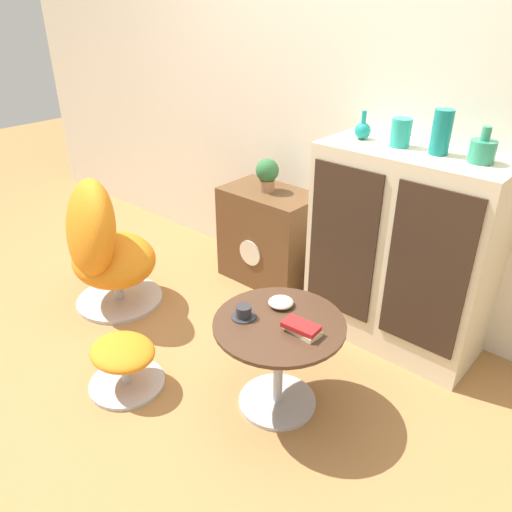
{
  "coord_description": "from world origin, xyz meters",
  "views": [
    {
      "loc": [
        1.58,
        -1.19,
        1.77
      ],
      "look_at": [
        0.07,
        0.53,
        0.55
      ],
      "focal_mm": 35.0,
      "sensor_mm": 36.0,
      "label": 1
    }
  ],
  "objects_px": {
    "coffee_table": "(279,350)",
    "bowl": "(281,302)",
    "vase_inner_right": "(441,132)",
    "potted_plant": "(267,173)",
    "tv_console": "(269,236)",
    "ottoman": "(124,359)",
    "vase_leftmost": "(363,130)",
    "egg_chair": "(103,246)",
    "vase_rightmost": "(483,150)",
    "teacup": "(244,313)",
    "book_stack": "(302,328)",
    "sideboard": "(401,251)",
    "vase_inner_left": "(401,133)"
  },
  "relations": [
    {
      "from": "vase_inner_right",
      "to": "book_stack",
      "type": "xyz_separation_m",
      "value": [
        -0.13,
        -0.85,
        -0.7
      ]
    },
    {
      "from": "sideboard",
      "to": "coffee_table",
      "type": "height_order",
      "value": "sideboard"
    },
    {
      "from": "tv_console",
      "to": "ottoman",
      "type": "height_order",
      "value": "tv_console"
    },
    {
      "from": "tv_console",
      "to": "vase_leftmost",
      "type": "bearing_deg",
      "value": -3.04
    },
    {
      "from": "potted_plant",
      "to": "book_stack",
      "type": "xyz_separation_m",
      "value": [
        0.94,
        -0.88,
        -0.26
      ]
    },
    {
      "from": "egg_chair",
      "to": "vase_rightmost",
      "type": "distance_m",
      "value": 2.13
    },
    {
      "from": "coffee_table",
      "to": "vase_inner_left",
      "type": "xyz_separation_m",
      "value": [
        0.05,
        0.85,
        0.84
      ]
    },
    {
      "from": "vase_inner_left",
      "to": "potted_plant",
      "type": "height_order",
      "value": "vase_inner_left"
    },
    {
      "from": "ottoman",
      "to": "bowl",
      "type": "xyz_separation_m",
      "value": [
        0.57,
        0.51,
        0.33
      ]
    },
    {
      "from": "teacup",
      "to": "ottoman",
      "type": "bearing_deg",
      "value": -146.8
    },
    {
      "from": "egg_chair",
      "to": "vase_leftmost",
      "type": "relative_size",
      "value": 5.9
    },
    {
      "from": "egg_chair",
      "to": "vase_rightmost",
      "type": "height_order",
      "value": "vase_rightmost"
    },
    {
      "from": "tv_console",
      "to": "vase_inner_left",
      "type": "distance_m",
      "value": 1.2
    },
    {
      "from": "egg_chair",
      "to": "potted_plant",
      "type": "distance_m",
      "value": 1.11
    },
    {
      "from": "vase_leftmost",
      "to": "vase_inner_right",
      "type": "bearing_deg",
      "value": 0.0
    },
    {
      "from": "ottoman",
      "to": "potted_plant",
      "type": "bearing_deg",
      "value": 97.54
    },
    {
      "from": "vase_leftmost",
      "to": "coffee_table",
      "type": "bearing_deg",
      "value": -79.36
    },
    {
      "from": "vase_inner_left",
      "to": "vase_rightmost",
      "type": "xyz_separation_m",
      "value": [
        0.39,
        0.0,
        -0.01
      ]
    },
    {
      "from": "sideboard",
      "to": "teacup",
      "type": "xyz_separation_m",
      "value": [
        -0.29,
        -0.92,
        -0.05
      ]
    },
    {
      "from": "coffee_table",
      "to": "bowl",
      "type": "height_order",
      "value": "bowl"
    },
    {
      "from": "tv_console",
      "to": "ottoman",
      "type": "xyz_separation_m",
      "value": [
        0.15,
        -1.29,
        -0.16
      ]
    },
    {
      "from": "vase_inner_left",
      "to": "potted_plant",
      "type": "distance_m",
      "value": 0.96
    },
    {
      "from": "ottoman",
      "to": "coffee_table",
      "type": "distance_m",
      "value": 0.78
    },
    {
      "from": "ottoman",
      "to": "vase_inner_right",
      "type": "distance_m",
      "value": 1.86
    },
    {
      "from": "egg_chair",
      "to": "bowl",
      "type": "distance_m",
      "value": 1.28
    },
    {
      "from": "potted_plant",
      "to": "teacup",
      "type": "distance_m",
      "value": 1.2
    },
    {
      "from": "teacup",
      "to": "vase_leftmost",
      "type": "bearing_deg",
      "value": 90.93
    },
    {
      "from": "tv_console",
      "to": "teacup",
      "type": "xyz_separation_m",
      "value": [
        0.66,
        -0.96,
        0.18
      ]
    },
    {
      "from": "vase_inner_right",
      "to": "potted_plant",
      "type": "height_order",
      "value": "vase_inner_right"
    },
    {
      "from": "coffee_table",
      "to": "bowl",
      "type": "distance_m",
      "value": 0.22
    },
    {
      "from": "tv_console",
      "to": "teacup",
      "type": "height_order",
      "value": "tv_console"
    },
    {
      "from": "vase_inner_right",
      "to": "teacup",
      "type": "distance_m",
      "value": 1.22
    },
    {
      "from": "coffee_table",
      "to": "vase_leftmost",
      "type": "bearing_deg",
      "value": 100.64
    },
    {
      "from": "sideboard",
      "to": "ottoman",
      "type": "bearing_deg",
      "value": -122.42
    },
    {
      "from": "teacup",
      "to": "book_stack",
      "type": "height_order",
      "value": "teacup"
    },
    {
      "from": "coffee_table",
      "to": "vase_leftmost",
      "type": "distance_m",
      "value": 1.19
    },
    {
      "from": "potted_plant",
      "to": "teacup",
      "type": "bearing_deg",
      "value": -54.82
    },
    {
      "from": "tv_console",
      "to": "book_stack",
      "type": "bearing_deg",
      "value": -43.75
    },
    {
      "from": "tv_console",
      "to": "teacup",
      "type": "distance_m",
      "value": 1.18
    },
    {
      "from": "vase_inner_right",
      "to": "bowl",
      "type": "bearing_deg",
      "value": -113.56
    },
    {
      "from": "ottoman",
      "to": "bowl",
      "type": "distance_m",
      "value": 0.84
    },
    {
      "from": "vase_rightmost",
      "to": "vase_inner_left",
      "type": "bearing_deg",
      "value": 180.0
    },
    {
      "from": "sideboard",
      "to": "egg_chair",
      "type": "relative_size",
      "value": 1.28
    },
    {
      "from": "potted_plant",
      "to": "bowl",
      "type": "relative_size",
      "value": 1.76
    },
    {
      "from": "vase_inner_left",
      "to": "vase_inner_right",
      "type": "height_order",
      "value": "vase_inner_right"
    },
    {
      "from": "potted_plant",
      "to": "vase_inner_right",
      "type": "bearing_deg",
      "value": -1.85
    },
    {
      "from": "vase_leftmost",
      "to": "teacup",
      "type": "bearing_deg",
      "value": -89.07
    },
    {
      "from": "coffee_table",
      "to": "egg_chair",
      "type": "bearing_deg",
      "value": -179.12
    },
    {
      "from": "ottoman",
      "to": "potted_plant",
      "type": "xyz_separation_m",
      "value": [
        -0.17,
        1.29,
        0.6
      ]
    },
    {
      "from": "vase_inner_right",
      "to": "coffee_table",
      "type": "bearing_deg",
      "value": -106.11
    }
  ]
}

